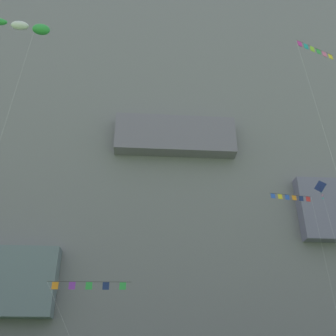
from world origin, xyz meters
TOP-DOWN VIEW (x-y plane):
  - cliff_face at (-0.00, 55.50)m, footprint 180.00×26.80m
  - kite_banner_high_right at (10.48, 18.87)m, footprint 4.23×4.53m
  - kite_diamond_upper_mid at (12.45, 26.52)m, footprint 0.68×2.11m
  - kite_banner_low_left at (-8.58, 26.35)m, footprint 6.74×3.53m
  - kite_windsock_front_field at (-15.98, 19.88)m, footprint 7.29×2.37m
  - kite_banner_near_cliff at (11.37, 30.94)m, footprint 4.87×2.45m

SIDE VIEW (x-z plane):
  - kite_banner_low_left at x=-8.58m, z-range 3.56..11.64m
  - kite_diamond_upper_mid at x=12.45m, z-range 7.39..25.50m
  - kite_banner_near_cliff at x=11.37m, z-range 8.29..26.69m
  - kite_banner_high_right at x=10.48m, z-range 12.34..40.01m
  - kite_windsock_front_field at x=-15.98m, z-range 14.32..44.16m
  - cliff_face at x=0.00m, z-range -0.03..69.77m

